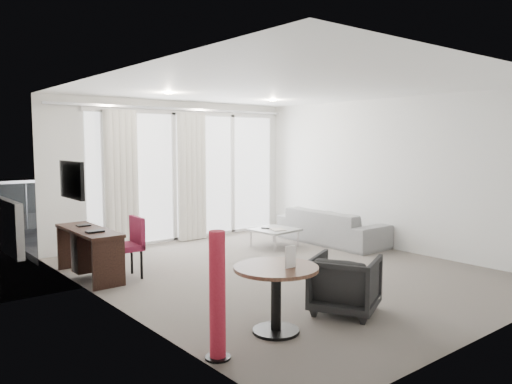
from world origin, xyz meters
TOP-DOWN VIEW (x-y plane):
  - floor at (0.00, 0.00)m, footprint 5.00×6.00m
  - ceiling at (0.00, 0.00)m, footprint 5.00×6.00m
  - wall_left at (-2.50, 0.00)m, footprint 0.00×6.00m
  - wall_right at (2.50, 0.00)m, footprint 0.00×6.00m
  - wall_front at (0.00, -3.00)m, footprint 5.00×0.00m
  - window_panel at (0.30, 2.98)m, footprint 4.00×0.02m
  - window_frame at (0.30, 2.97)m, footprint 4.10×0.06m
  - curtain_left at (-1.15, 2.82)m, footprint 0.60×0.20m
  - curtain_right at (0.25, 2.82)m, footprint 0.60×0.20m
  - curtain_track at (0.00, 2.82)m, footprint 4.80×0.04m
  - downlight_a at (-0.90, 1.60)m, footprint 0.12×0.12m
  - downlight_b at (1.20, 1.60)m, footprint 0.12×0.12m
  - desk at (-2.26, 1.44)m, footprint 0.45×1.42m
  - tv at (-2.46, 1.45)m, footprint 0.05×0.80m
  - desk_chair at (-1.90, 1.10)m, footprint 0.48×0.45m
  - round_table at (-1.59, -1.67)m, footprint 0.93×0.93m
  - menu_card at (-1.52, -1.79)m, footprint 0.12×0.03m
  - red_lamp at (-2.36, -1.80)m, footprint 0.23×0.23m
  - tub_armchair at (-0.62, -1.71)m, footprint 0.92×0.91m
  - coffee_table at (1.02, 1.34)m, footprint 0.78×0.78m
  - remote at (0.91, 1.46)m, footprint 0.11×0.16m
  - magazine at (1.00, 1.23)m, footprint 0.33×0.37m
  - sofa at (2.07, 0.94)m, footprint 0.83×2.12m
  - terrace_slab at (0.30, 4.50)m, footprint 5.60×3.00m
  - rattan_chair_a at (0.53, 4.67)m, footprint 0.70×0.70m
  - rattan_chair_b at (1.79, 4.27)m, footprint 0.69×0.69m
  - rattan_table at (1.46, 3.90)m, footprint 0.63×0.63m
  - balustrade at (0.30, 5.95)m, footprint 5.50×0.06m

SIDE VIEW (x-z plane):
  - terrace_slab at x=0.30m, z-range -0.12..0.00m
  - floor at x=0.00m, z-range 0.00..0.00m
  - coffee_table at x=1.02m, z-range 0.00..0.32m
  - rattan_table at x=1.46m, z-range 0.00..0.50m
  - sofa at x=2.07m, z-range 0.00..0.62m
  - tub_armchair at x=-0.62m, z-range 0.00..0.63m
  - round_table at x=-1.59m, z-range 0.00..0.66m
  - desk at x=-2.26m, z-range 0.00..0.67m
  - remote at x=0.91m, z-range 0.35..0.37m
  - magazine at x=1.00m, z-range 0.35..0.37m
  - rattan_chair_a at x=0.53m, z-range 0.00..0.83m
  - rattan_chair_b at x=1.79m, z-range 0.00..0.83m
  - desk_chair at x=-1.90m, z-range 0.00..0.83m
  - balustrade at x=0.30m, z-range -0.02..1.02m
  - red_lamp at x=-2.36m, z-range 0.00..1.11m
  - menu_card at x=-1.52m, z-range 0.61..0.83m
  - window_panel at x=0.30m, z-range 0.01..2.39m
  - curtain_left at x=-1.15m, z-range 0.01..2.39m
  - curtain_right at x=0.25m, z-range 0.01..2.39m
  - window_frame at x=0.30m, z-range -0.02..2.42m
  - wall_left at x=-2.50m, z-range 0.00..2.60m
  - wall_right at x=2.50m, z-range 0.00..2.60m
  - wall_front at x=0.00m, z-range 0.00..2.60m
  - tv at x=-2.46m, z-range 1.10..1.60m
  - curtain_track at x=0.00m, z-range 2.43..2.47m
  - downlight_a at x=-0.90m, z-range 2.58..2.60m
  - downlight_b at x=1.20m, z-range 2.58..2.60m
  - ceiling at x=0.00m, z-range 2.60..2.60m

